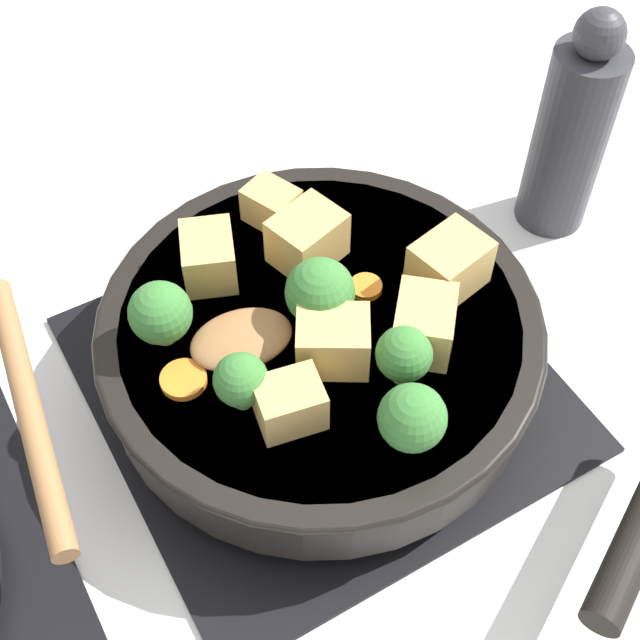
# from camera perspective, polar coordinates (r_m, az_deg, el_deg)

# --- Properties ---
(ground_plane) EXTENTS (2.40, 2.40, 0.00)m
(ground_plane) POSITION_cam_1_polar(r_m,az_deg,el_deg) (0.66, -0.00, -4.07)
(ground_plane) COLOR silver
(front_burner_grate) EXTENTS (0.31, 0.31, 0.03)m
(front_burner_grate) POSITION_cam_1_polar(r_m,az_deg,el_deg) (0.65, -0.00, -3.48)
(front_burner_grate) COLOR black
(front_burner_grate) RESTS_ON ground_plane
(skillet_pan) EXTENTS (0.41, 0.34, 0.05)m
(skillet_pan) POSITION_cam_1_polar(r_m,az_deg,el_deg) (0.61, 0.22, -1.35)
(skillet_pan) COLOR black
(skillet_pan) RESTS_ON front_burner_grate
(wooden_spoon) EXTENTS (0.21, 0.19, 0.02)m
(wooden_spoon) POSITION_cam_1_polar(r_m,az_deg,el_deg) (0.57, -12.06, -3.46)
(wooden_spoon) COLOR olive
(wooden_spoon) RESTS_ON skillet_pan
(tofu_cube_center_large) EXTENTS (0.05, 0.06, 0.04)m
(tofu_cube_center_large) POSITION_cam_1_polar(r_m,az_deg,el_deg) (0.62, -0.82, 5.26)
(tofu_cube_center_large) COLOR tan
(tofu_cube_center_large) RESTS_ON skillet_pan
(tofu_cube_near_handle) EXTENTS (0.04, 0.04, 0.03)m
(tofu_cube_near_handle) POSITION_cam_1_polar(r_m,az_deg,el_deg) (0.54, -1.96, -5.36)
(tofu_cube_near_handle) COLOR tan
(tofu_cube_near_handle) RESTS_ON skillet_pan
(tofu_cube_east_chunk) EXTENTS (0.05, 0.06, 0.04)m
(tofu_cube_east_chunk) POSITION_cam_1_polar(r_m,az_deg,el_deg) (0.56, 0.83, -1.39)
(tofu_cube_east_chunk) COLOR tan
(tofu_cube_east_chunk) RESTS_ON skillet_pan
(tofu_cube_west_chunk) EXTENTS (0.06, 0.06, 0.04)m
(tofu_cube_west_chunk) POSITION_cam_1_polar(r_m,az_deg,el_deg) (0.57, 6.68, -0.27)
(tofu_cube_west_chunk) COLOR tan
(tofu_cube_west_chunk) RESTS_ON skillet_pan
(tofu_cube_back_piece) EXTENTS (0.05, 0.06, 0.04)m
(tofu_cube_back_piece) POSITION_cam_1_polar(r_m,az_deg,el_deg) (0.61, 8.28, 3.53)
(tofu_cube_back_piece) COLOR tan
(tofu_cube_back_piece) RESTS_ON skillet_pan
(tofu_cube_front_piece) EXTENTS (0.04, 0.04, 0.03)m
(tofu_cube_front_piece) POSITION_cam_1_polar(r_m,az_deg,el_deg) (0.65, -3.13, 7.36)
(tofu_cube_front_piece) COLOR tan
(tofu_cube_front_piece) RESTS_ON skillet_pan
(tofu_cube_mid_small) EXTENTS (0.05, 0.05, 0.04)m
(tofu_cube_mid_small) POSITION_cam_1_polar(r_m,az_deg,el_deg) (0.61, -7.15, 4.03)
(tofu_cube_mid_small) COLOR tan
(tofu_cube_mid_small) RESTS_ON skillet_pan
(broccoli_floret_near_spoon) EXTENTS (0.03, 0.03, 0.04)m
(broccoli_floret_near_spoon) POSITION_cam_1_polar(r_m,az_deg,el_deg) (0.54, -5.09, -3.88)
(broccoli_floret_near_spoon) COLOR #709956
(broccoli_floret_near_spoon) RESTS_ON skillet_pan
(broccoli_floret_center_top) EXTENTS (0.05, 0.05, 0.05)m
(broccoli_floret_center_top) POSITION_cam_1_polar(r_m,az_deg,el_deg) (0.57, 0.52, 1.64)
(broccoli_floret_center_top) COLOR #709956
(broccoli_floret_center_top) RESTS_ON skillet_pan
(broccoli_floret_east_rim) EXTENTS (0.04, 0.04, 0.04)m
(broccoli_floret_east_rim) POSITION_cam_1_polar(r_m,az_deg,el_deg) (0.55, 5.40, -2.23)
(broccoli_floret_east_rim) COLOR #709956
(broccoli_floret_east_rim) RESTS_ON skillet_pan
(broccoli_floret_west_rim) EXTENTS (0.04, 0.04, 0.05)m
(broccoli_floret_west_rim) POSITION_cam_1_polar(r_m,az_deg,el_deg) (0.57, -10.18, 0.42)
(broccoli_floret_west_rim) COLOR #709956
(broccoli_floret_west_rim) RESTS_ON skillet_pan
(broccoli_floret_north_edge) EXTENTS (0.04, 0.04, 0.05)m
(broccoli_floret_north_edge) POSITION_cam_1_polar(r_m,az_deg,el_deg) (0.52, 5.60, -6.44)
(broccoli_floret_north_edge) COLOR #709956
(broccoli_floret_north_edge) RESTS_ON skillet_pan
(carrot_slice_orange_thin) EXTENTS (0.02, 0.02, 0.01)m
(carrot_slice_orange_thin) POSITION_cam_1_polar(r_m,az_deg,el_deg) (0.61, 2.95, 2.12)
(carrot_slice_orange_thin) COLOR orange
(carrot_slice_orange_thin) RESTS_ON skillet_pan
(carrot_slice_near_center) EXTENTS (0.03, 0.03, 0.01)m
(carrot_slice_near_center) POSITION_cam_1_polar(r_m,az_deg,el_deg) (0.57, -8.89, -3.51)
(carrot_slice_near_center) COLOR orange
(carrot_slice_near_center) RESTS_ON skillet_pan
(pepper_mill) EXTENTS (0.06, 0.06, 0.20)m
(pepper_mill) POSITION_cam_1_polar(r_m,az_deg,el_deg) (0.73, 15.80, 11.47)
(pepper_mill) COLOR #333338
(pepper_mill) RESTS_ON ground_plane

